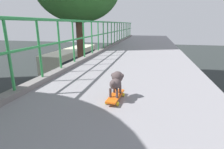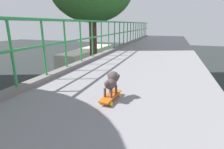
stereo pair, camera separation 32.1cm
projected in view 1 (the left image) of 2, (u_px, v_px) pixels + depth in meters
city_bus at (73, 61)px, 22.45m from camera, size 2.62×11.09×3.34m
toy_skateboard at (115, 96)px, 2.61m from camera, size 0.22×0.54×0.08m
small_dog at (116, 81)px, 2.59m from camera, size 0.20×0.39×0.34m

